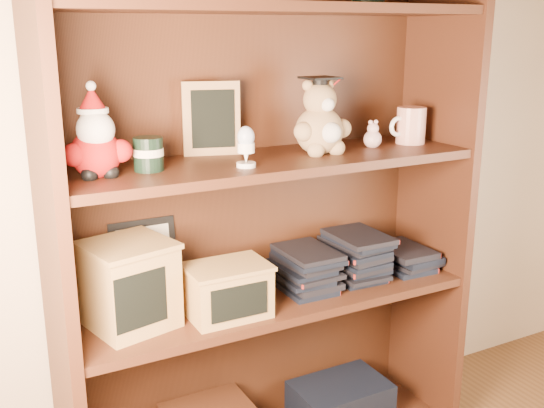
{
  "coord_description": "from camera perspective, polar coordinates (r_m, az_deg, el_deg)",
  "views": [
    {
      "loc": [
        -0.91,
        -0.18,
        1.29
      ],
      "look_at": [
        -0.11,
        1.3,
        0.82
      ],
      "focal_mm": 42.0,
      "sensor_mm": 36.0,
      "label": 1
    }
  ],
  "objects": [
    {
      "name": "chalkboard_plaque",
      "position": [
        1.76,
        -5.46,
        7.53
      ],
      "size": [
        0.16,
        0.11,
        0.2
      ],
      "color": "#9E7547",
      "rests_on": "shelf_upper"
    },
    {
      "name": "book_stack_right",
      "position": [
        2.09,
        11.76,
        -4.65
      ],
      "size": [
        0.14,
        0.2,
        0.06
      ],
      "color": "black",
      "rests_on": "shelf_lower"
    },
    {
      "name": "certificate_frame",
      "position": [
        1.81,
        -11.36,
        -5.0
      ],
      "size": [
        0.19,
        0.05,
        0.23
      ],
      "color": "black",
      "rests_on": "shelf_lower"
    },
    {
      "name": "egg_cup",
      "position": [
        1.6,
        -2.35,
        5.3
      ],
      "size": [
        0.05,
        0.05,
        0.1
      ],
      "color": "white",
      "rests_on": "shelf_upper"
    },
    {
      "name": "pink_figurine",
      "position": [
        1.9,
        9.01,
        5.98
      ],
      "size": [
        0.05,
        0.05,
        0.08
      ],
      "color": "#CEA29F",
      "rests_on": "shelf_upper"
    },
    {
      "name": "bookcase",
      "position": [
        1.81,
        -0.83,
        -0.9
      ],
      "size": [
        1.2,
        0.35,
        1.6
      ],
      "color": "#412112",
      "rests_on": "ground"
    },
    {
      "name": "pencils_box",
      "position": [
        1.69,
        -4.0,
        -7.7
      ],
      "size": [
        0.22,
        0.16,
        0.14
      ],
      "color": "#B48949",
      "rests_on": "shelf_lower"
    },
    {
      "name": "book_stack_left",
      "position": [
        1.87,
        2.89,
        -5.69
      ],
      "size": [
        0.14,
        0.2,
        0.13
      ],
      "color": "black",
      "rests_on": "shelf_lower"
    },
    {
      "name": "book_stack_mid",
      "position": [
        1.96,
        7.61,
        -4.28
      ],
      "size": [
        0.14,
        0.2,
        0.16
      ],
      "color": "black",
      "rests_on": "shelf_lower"
    },
    {
      "name": "shelf_lower",
      "position": [
        1.85,
        0.0,
        -8.47
      ],
      "size": [
        1.14,
        0.33,
        0.02
      ],
      "color": "#412112",
      "rests_on": "ground"
    },
    {
      "name": "teachers_tin",
      "position": [
        1.59,
        -11.02,
        4.46
      ],
      "size": [
        0.07,
        0.07,
        0.08
      ],
      "color": "black",
      "rests_on": "shelf_upper"
    },
    {
      "name": "treats_box",
      "position": [
        1.66,
        -12.66,
        -7.02
      ],
      "size": [
        0.25,
        0.25,
        0.22
      ],
      "color": "#B48949",
      "rests_on": "shelf_lower"
    },
    {
      "name": "santa_plush",
      "position": [
        1.54,
        -15.53,
        5.42
      ],
      "size": [
        0.16,
        0.12,
        0.23
      ],
      "color": "#A50F0F",
      "rests_on": "shelf_upper"
    },
    {
      "name": "shelf_upper",
      "position": [
        1.73,
        0.0,
        3.76
      ],
      "size": [
        1.14,
        0.33,
        0.02
      ],
      "color": "#412112",
      "rests_on": "ground"
    },
    {
      "name": "grad_teddy_bear",
      "position": [
        1.78,
        4.38,
        7.17
      ],
      "size": [
        0.18,
        0.15,
        0.22
      ],
      "color": "#A38356",
      "rests_on": "shelf_upper"
    },
    {
      "name": "teacher_mug",
      "position": [
        1.98,
        12.29,
        6.9
      ],
      "size": [
        0.12,
        0.09,
        0.11
      ],
      "color": "silver",
      "rests_on": "shelf_upper"
    }
  ]
}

